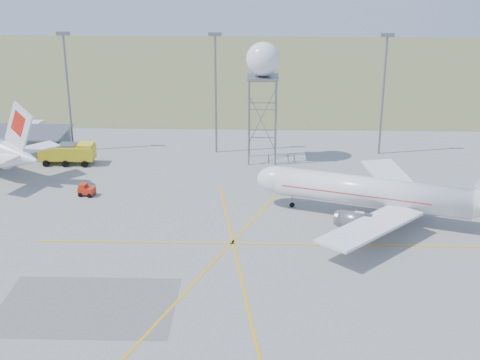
{
  "coord_description": "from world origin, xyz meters",
  "views": [
    {
      "loc": [
        -2.56,
        -43.96,
        36.16
      ],
      "look_at": [
        -5.12,
        40.0,
        4.61
      ],
      "focal_mm": 50.0,
      "sensor_mm": 36.0,
      "label": 1
    }
  ],
  "objects_px": {
    "airliner_main": "(376,193)",
    "fire_truck": "(69,154)",
    "baggage_tug": "(87,191)",
    "radar_tower": "(263,96)"
  },
  "relations": [
    {
      "from": "airliner_main",
      "to": "fire_truck",
      "type": "xyz_separation_m",
      "value": [
        -46.64,
        20.81,
        -1.92
      ]
    },
    {
      "from": "airliner_main",
      "to": "baggage_tug",
      "type": "xyz_separation_m",
      "value": [
        -40.42,
        7.08,
        -2.96
      ]
    },
    {
      "from": "baggage_tug",
      "to": "fire_truck",
      "type": "bearing_deg",
      "value": 126.7
    },
    {
      "from": "fire_truck",
      "to": "radar_tower",
      "type": "bearing_deg",
      "value": 5.66
    },
    {
      "from": "radar_tower",
      "to": "fire_truck",
      "type": "relative_size",
      "value": 2.19
    },
    {
      "from": "radar_tower",
      "to": "fire_truck",
      "type": "distance_m",
      "value": 33.09
    },
    {
      "from": "fire_truck",
      "to": "baggage_tug",
      "type": "height_order",
      "value": "fire_truck"
    },
    {
      "from": "radar_tower",
      "to": "fire_truck",
      "type": "xyz_separation_m",
      "value": [
        -31.63,
        -2.71,
        -9.32
      ]
    },
    {
      "from": "airliner_main",
      "to": "radar_tower",
      "type": "relative_size",
      "value": 1.73
    },
    {
      "from": "airliner_main",
      "to": "radar_tower",
      "type": "height_order",
      "value": "radar_tower"
    }
  ]
}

